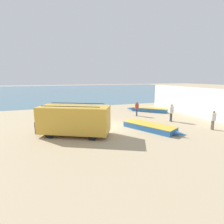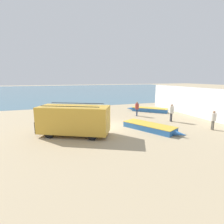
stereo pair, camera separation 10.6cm
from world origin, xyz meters
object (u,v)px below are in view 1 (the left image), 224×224
object	(u,v)px
parked_van	(74,119)
fisherman_2	(213,118)
fishing_rowboat_0	(151,127)
fishing_rowboat_1	(148,110)
fishing_rowboat_2	(65,115)
fisherman_1	(137,107)
fisherman_0	(171,111)

from	to	relation	value
parked_van	fisherman_2	xyz separation A→B (m)	(11.55, -2.54, -0.27)
parked_van	fishing_rowboat_0	bearing A→B (deg)	-159.73
parked_van	fishing_rowboat_0	world-z (taller)	parked_van
fishing_rowboat_1	fishing_rowboat_2	bearing A→B (deg)	42.32
fisherman_1	parked_van	bearing A→B (deg)	63.24
fishing_rowboat_1	fisherman_1	size ratio (longest dim) A/B	2.72
fishing_rowboat_0	fishing_rowboat_1	distance (m)	8.58
fishing_rowboat_0	fisherman_2	size ratio (longest dim) A/B	3.22
fishing_rowboat_0	fishing_rowboat_2	xyz separation A→B (m)	(-6.50, 7.74, 0.00)
fishing_rowboat_1	fisherman_2	xyz separation A→B (m)	(0.87, -9.19, 0.75)
fishing_rowboat_2	fisherman_1	bearing A→B (deg)	-97.62
parked_van	fisherman_2	bearing A→B (deg)	-164.99
parked_van	fisherman_0	bearing A→B (deg)	-146.11
fishing_rowboat_0	fishing_rowboat_2	size ratio (longest dim) A/B	1.23
fishing_rowboat_2	fisherman_0	world-z (taller)	fisherman_0
parked_van	fisherman_2	world-z (taller)	parked_van
fishing_rowboat_0	fishing_rowboat_1	size ratio (longest dim) A/B	1.18
fishing_rowboat_1	fisherman_2	size ratio (longest dim) A/B	2.73
fisherman_2	fishing_rowboat_1	bearing A→B (deg)	113.35
fishing_rowboat_0	fishing_rowboat_1	xyz separation A→B (m)	(4.26, 7.45, 0.01)
fisherman_0	fisherman_1	size ratio (longest dim) A/B	1.07
fishing_rowboat_0	parked_van	bearing A→B (deg)	-123.91
fishing_rowboat_0	fisherman_2	world-z (taller)	fisherman_2
fisherman_0	fisherman_1	world-z (taller)	fisherman_0
fishing_rowboat_1	fisherman_0	xyz separation A→B (m)	(-0.62, -5.50, 0.82)
fisherman_0	fisherman_1	bearing A→B (deg)	-44.50
parked_van	fisherman_2	size ratio (longest dim) A/B	3.44
parked_van	fishing_rowboat_1	bearing A→B (deg)	-120.69
fisherman_1	fisherman_2	bearing A→B (deg)	148.91
fishing_rowboat_1	fisherman_1	world-z (taller)	fisherman_1
fishing_rowboat_1	fishing_rowboat_2	xyz separation A→B (m)	(-10.77, 0.29, -0.00)
fisherman_2	fisherman_1	bearing A→B (deg)	134.30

